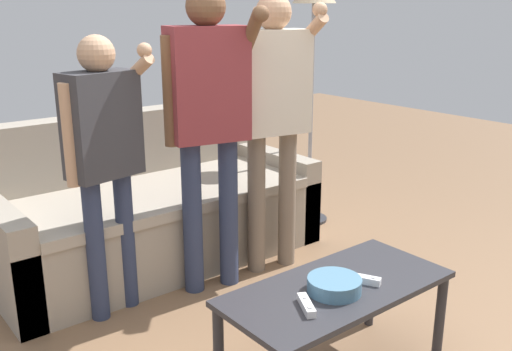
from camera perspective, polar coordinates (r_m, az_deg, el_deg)
couch at (r=3.67m, az=-10.33°, el=-3.51°), size 1.99×0.92×0.89m
coffee_table at (r=2.44m, az=8.07°, el=-12.12°), size 0.99×0.46×0.44m
snack_bowl at (r=2.34m, az=7.83°, el=-10.80°), size 0.22×0.22×0.06m
game_remote_nunchuk at (r=2.36m, az=6.58°, el=-10.69°), size 0.06×0.09×0.05m
floor_lamp at (r=4.05m, az=5.80°, el=16.01°), size 0.30×0.30×1.78m
player_left at (r=2.86m, az=-14.98°, el=2.88°), size 0.44×0.28×1.42m
player_center at (r=3.02m, az=-4.78°, el=6.80°), size 0.47×0.44×1.65m
player_right at (r=3.28m, az=1.72°, el=7.27°), size 0.47×0.39×1.61m
game_remote_wand_near at (r=2.22m, az=5.06°, el=-12.79°), size 0.10×0.15×0.03m
game_remote_wand_far at (r=2.44m, az=10.54°, el=-10.14°), size 0.10×0.15×0.03m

